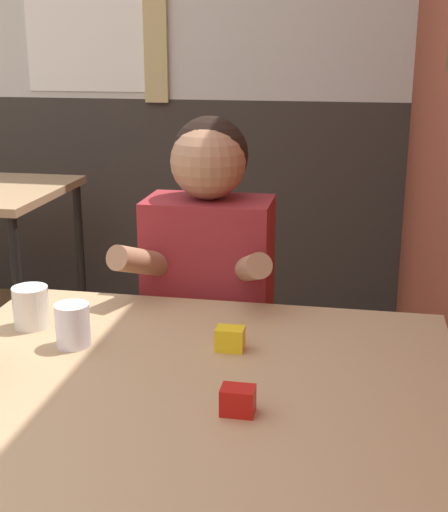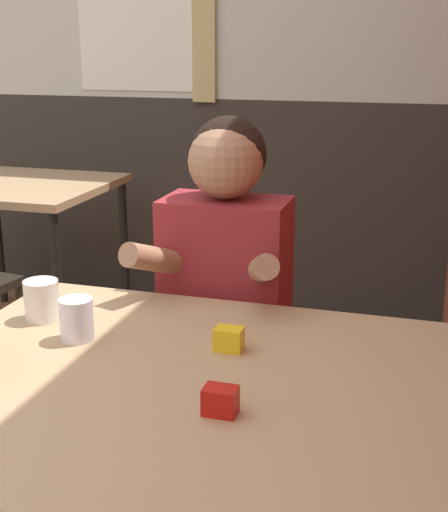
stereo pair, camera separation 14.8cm
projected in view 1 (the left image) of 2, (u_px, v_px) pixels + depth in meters
back_wall at (125, 48)px, 3.66m from camera, size 5.87×0.09×2.70m
main_table at (182, 409)px, 1.40m from camera, size 1.08×0.91×0.75m
person_seated at (209, 321)px, 2.00m from camera, size 0.42×0.40×1.20m
glass_near_pitcher at (73, 325)px, 1.53m from camera, size 0.07×0.07×0.09m
glass_center at (31, 307)px, 1.63m from camera, size 0.08×0.08×0.10m
condiment_ketchup at (238, 400)px, 1.25m from camera, size 0.06×0.04×0.05m
condiment_mustard at (230, 339)px, 1.52m from camera, size 0.06×0.04×0.05m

